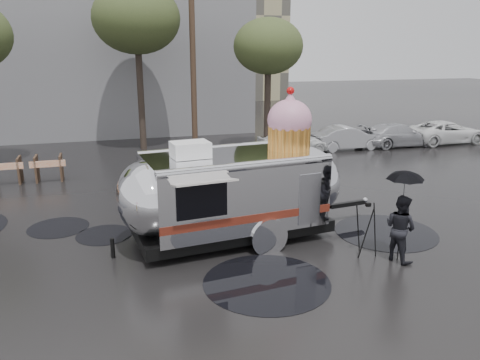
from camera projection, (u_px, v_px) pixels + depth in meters
name	position (u px, v px, depth m)	size (l,w,h in m)	color
ground	(205.00, 286.00, 10.20)	(120.00, 120.00, 0.00)	black
puddles	(144.00, 241.00, 12.53)	(15.17, 8.58, 0.01)	black
grey_building	(61.00, 24.00, 29.55)	(22.00, 12.00, 13.00)	slate
utility_pole	(193.00, 56.00, 22.56)	(1.60, 0.28, 9.00)	#473323
tree_mid	(136.00, 19.00, 22.35)	(4.20, 4.20, 8.03)	#382D26
tree_right	(268.00, 47.00, 22.46)	(3.36, 3.36, 6.42)	#382D26
barricade_row	(7.00, 170.00, 17.78)	(4.30, 0.80, 1.00)	#473323
parked_cars	(378.00, 134.00, 24.26)	(13.20, 1.90, 1.50)	silver
airstream_trailer	(236.00, 188.00, 12.37)	(7.60, 3.40, 4.11)	silver
person_right	(400.00, 228.00, 11.24)	(0.79, 0.44, 1.65)	black
umbrella_black	(405.00, 185.00, 10.95)	(1.07, 1.07, 2.28)	black
tripod	(367.00, 225.00, 11.51)	(0.51, 0.58, 1.39)	black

